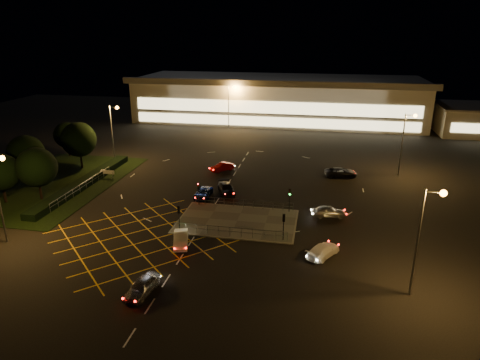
% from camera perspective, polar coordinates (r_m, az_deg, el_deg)
% --- Properties ---
extents(ground, '(180.00, 180.00, 0.00)m').
position_cam_1_polar(ground, '(54.70, -2.03, -4.52)').
color(ground, black).
rests_on(ground, ground).
extents(pedestrian_island, '(14.00, 9.00, 0.12)m').
position_cam_1_polar(pedestrian_island, '(52.51, -0.38, -5.51)').
color(pedestrian_island, '#4C4944').
rests_on(pedestrian_island, ground).
extents(grass_verge, '(18.00, 30.00, 0.08)m').
position_cam_1_polar(grass_verge, '(70.92, -23.51, -0.43)').
color(grass_verge, black).
rests_on(grass_verge, ground).
extents(hedge, '(2.00, 26.00, 1.00)m').
position_cam_1_polar(hedge, '(68.12, -20.07, -0.35)').
color(hedge, black).
rests_on(hedge, ground).
extents(supermarket, '(72.00, 26.50, 10.50)m').
position_cam_1_polar(supermarket, '(112.47, 5.09, 10.76)').
color(supermarket, beige).
rests_on(supermarket, ground).
extents(retail_unit_a, '(18.80, 14.80, 6.35)m').
position_cam_1_polar(retail_unit_a, '(109.98, 29.33, 7.05)').
color(retail_unit_a, beige).
rests_on(retail_unit_a, ground).
extents(streetlight_sw, '(1.78, 0.56, 10.03)m').
position_cam_1_polar(streetlight_sw, '(51.70, -29.40, -0.77)').
color(streetlight_sw, slate).
rests_on(streetlight_sw, ground).
extents(streetlight_se, '(1.78, 0.56, 10.03)m').
position_cam_1_polar(streetlight_se, '(39.11, 23.45, -5.88)').
color(streetlight_se, slate).
rests_on(streetlight_se, ground).
extents(streetlight_nw, '(1.78, 0.56, 10.03)m').
position_cam_1_polar(streetlight_nw, '(76.87, -16.49, 6.92)').
color(streetlight_nw, slate).
rests_on(streetlight_nw, ground).
extents(streetlight_ne, '(1.78, 0.56, 10.03)m').
position_cam_1_polar(streetlight_ne, '(71.63, 21.26, 5.51)').
color(streetlight_ne, slate).
rests_on(streetlight_ne, ground).
extents(streetlight_far_left, '(1.78, 0.56, 10.03)m').
position_cam_1_polar(streetlight_far_left, '(100.13, -1.30, 10.48)').
color(streetlight_far_left, slate).
rests_on(streetlight_far_left, ground).
extents(streetlight_far_right, '(1.78, 0.56, 10.03)m').
position_cam_1_polar(streetlight_far_right, '(101.70, 21.89, 9.25)').
color(streetlight_far_right, slate).
rests_on(streetlight_far_right, ground).
extents(signal_sw, '(0.28, 0.30, 3.15)m').
position_cam_1_polar(signal_sw, '(49.51, -8.14, -4.39)').
color(signal_sw, black).
rests_on(signal_sw, pedestrian_island).
extents(signal_se, '(0.28, 0.30, 3.15)m').
position_cam_1_polar(signal_se, '(47.19, 5.85, -5.54)').
color(signal_se, black).
rests_on(signal_se, pedestrian_island).
extents(signal_nw, '(0.28, 0.30, 3.15)m').
position_cam_1_polar(signal_nw, '(56.54, -5.56, -1.19)').
color(signal_nw, black).
rests_on(signal_nw, pedestrian_island).
extents(signal_ne, '(0.28, 0.30, 3.15)m').
position_cam_1_polar(signal_ne, '(54.52, 6.64, -2.03)').
color(signal_ne, black).
rests_on(signal_ne, pedestrian_island).
extents(tree_a, '(5.04, 5.04, 6.86)m').
position_cam_1_polar(tree_a, '(64.87, -29.32, 0.89)').
color(tree_a, black).
rests_on(tree_a, ground).
extents(tree_b, '(5.40, 5.40, 7.35)m').
position_cam_1_polar(tree_b, '(71.95, -26.64, 3.23)').
color(tree_b, black).
rests_on(tree_b, ground).
extents(tree_c, '(5.76, 5.76, 7.84)m').
position_cam_1_polar(tree_c, '(75.98, -20.71, 5.07)').
color(tree_c, black).
rests_on(tree_c, ground).
extents(tree_d, '(4.68, 4.68, 6.37)m').
position_cam_1_polar(tree_d, '(84.28, -22.08, 5.57)').
color(tree_d, black).
rests_on(tree_d, ground).
extents(tree_e, '(5.40, 5.40, 7.35)m').
position_cam_1_polar(tree_e, '(63.82, -25.50, 1.53)').
color(tree_e, black).
rests_on(tree_e, ground).
extents(car_near_silver, '(2.36, 4.50, 1.46)m').
position_cam_1_polar(car_near_silver, '(39.97, -12.91, -13.65)').
color(car_near_silver, '#A0A1A7').
rests_on(car_near_silver, ground).
extents(car_queue_white, '(2.60, 4.44, 1.38)m').
position_cam_1_polar(car_queue_white, '(47.33, -7.91, -7.81)').
color(car_queue_white, white).
rests_on(car_queue_white, ground).
extents(car_left_blue, '(2.22, 4.52, 1.24)m').
position_cam_1_polar(car_left_blue, '(59.92, -4.94, -1.74)').
color(car_left_blue, '#0C1A4C').
rests_on(car_left_blue, ground).
extents(car_far_dkgrey, '(3.73, 5.12, 1.38)m').
position_cam_1_polar(car_far_dkgrey, '(61.16, -1.83, -1.16)').
color(car_far_dkgrey, black).
rests_on(car_far_dkgrey, ground).
extents(car_right_silver, '(4.39, 2.31, 1.42)m').
position_cam_1_polar(car_right_silver, '(54.70, 11.74, -4.13)').
color(car_right_silver, silver).
rests_on(car_right_silver, ground).
extents(car_circ_red, '(3.86, 3.93, 1.34)m').
position_cam_1_polar(car_circ_red, '(70.85, -2.40, 1.75)').
color(car_circ_red, maroon).
rests_on(car_circ_red, ground).
extents(car_east_grey, '(5.43, 3.15, 1.42)m').
position_cam_1_polar(car_east_grey, '(69.87, 13.31, 1.00)').
color(car_east_grey, black).
rests_on(car_east_grey, ground).
extents(car_approach_white, '(3.91, 4.81, 1.31)m').
position_cam_1_polar(car_approach_white, '(45.57, 11.01, -9.19)').
color(car_approach_white, white).
rests_on(car_approach_white, ground).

